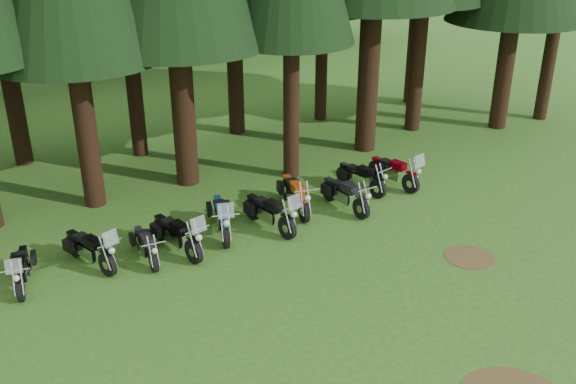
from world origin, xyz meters
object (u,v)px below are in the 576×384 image
at_px(motorcycle_1, 90,250).
at_px(motorcycle_9, 394,172).
at_px(motorcycle_4, 221,218).
at_px(motorcycle_6, 295,196).
at_px(motorcycle_5, 270,214).
at_px(motorcycle_2, 146,247).
at_px(motorcycle_7, 345,196).
at_px(motorcycle_0, 22,270).
at_px(motorcycle_3, 177,236).
at_px(motorcycle_8, 361,178).

distance_m(motorcycle_1, motorcycle_9, 10.40).
bearing_deg(motorcycle_4, motorcycle_9, 19.29).
bearing_deg(motorcycle_6, motorcycle_5, -138.06).
height_order(motorcycle_2, motorcycle_7, motorcycle_7).
bearing_deg(motorcycle_9, motorcycle_2, 175.68).
height_order(motorcycle_6, motorcycle_7, motorcycle_6).
distance_m(motorcycle_2, motorcycle_5, 3.79).
relative_size(motorcycle_5, motorcycle_9, 1.02).
height_order(motorcycle_4, motorcycle_7, motorcycle_4).
height_order(motorcycle_0, motorcycle_9, motorcycle_9).
bearing_deg(motorcycle_2, motorcycle_6, 9.87).
height_order(motorcycle_1, motorcycle_2, motorcycle_1).
distance_m(motorcycle_3, motorcycle_5, 2.90).
bearing_deg(motorcycle_7, motorcycle_8, 31.44).
relative_size(motorcycle_2, motorcycle_4, 0.83).
relative_size(motorcycle_3, motorcycle_9, 1.02).
distance_m(motorcycle_0, motorcycle_5, 6.94).
bearing_deg(motorcycle_4, motorcycle_2, -155.27).
xyz_separation_m(motorcycle_0, motorcycle_1, (1.75, 0.03, 0.04)).
bearing_deg(motorcycle_4, motorcycle_7, 10.88).
bearing_deg(motorcycle_9, motorcycle_6, 171.42).
xyz_separation_m(motorcycle_5, motorcycle_8, (4.02, 0.77, -0.04)).
bearing_deg(motorcycle_2, motorcycle_0, 176.91).
bearing_deg(motorcycle_0, motorcycle_9, 15.05).
height_order(motorcycle_3, motorcycle_8, motorcycle_3).
relative_size(motorcycle_6, motorcycle_8, 1.09).
bearing_deg(motorcycle_4, motorcycle_3, -149.75).
bearing_deg(motorcycle_4, motorcycle_5, -0.30).
bearing_deg(motorcycle_5, motorcycle_1, 164.34).
height_order(motorcycle_0, motorcycle_5, motorcycle_5).
relative_size(motorcycle_1, motorcycle_8, 1.02).
relative_size(motorcycle_4, motorcycle_7, 1.04).
xyz_separation_m(motorcycle_2, motorcycle_3, (0.89, -0.06, 0.10)).
xyz_separation_m(motorcycle_0, motorcycle_9, (12.15, -0.19, 0.05)).
xyz_separation_m(motorcycle_3, motorcycle_6, (4.23, 0.50, 0.00)).
bearing_deg(motorcycle_6, motorcycle_7, -15.02).
xyz_separation_m(motorcycle_4, motorcycle_7, (4.06, -0.59, -0.03)).
bearing_deg(motorcycle_3, motorcycle_8, -4.57).
bearing_deg(motorcycle_3, motorcycle_1, 157.12).
distance_m(motorcycle_0, motorcycle_2, 3.16).
height_order(motorcycle_5, motorcycle_9, motorcycle_5).
height_order(motorcycle_6, motorcycle_8, motorcycle_6).
relative_size(motorcycle_0, motorcycle_7, 0.90).
xyz_separation_m(motorcycle_1, motorcycle_4, (3.79, -0.24, 0.03)).
height_order(motorcycle_0, motorcycle_7, motorcycle_0).
bearing_deg(motorcycle_0, motorcycle_2, 7.84).
relative_size(motorcycle_1, motorcycle_4, 0.94).
xyz_separation_m(motorcycle_3, motorcycle_8, (6.91, 0.59, -0.05)).
distance_m(motorcycle_2, motorcycle_4, 2.43).
height_order(motorcycle_0, motorcycle_6, motorcycle_0).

